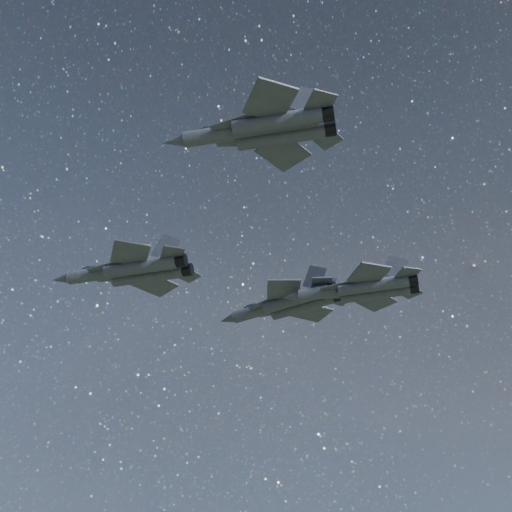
# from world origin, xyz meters

# --- Properties ---
(jet_lead) EXTENTS (18.65, 13.15, 4.72)m
(jet_lead) POSITION_xyz_m (-10.55, -3.56, 150.79)
(jet_lead) COLOR #33353F
(jet_left) EXTENTS (19.43, 12.86, 4.96)m
(jet_left) POSITION_xyz_m (6.25, 10.48, 152.30)
(jet_left) COLOR #33353F
(jet_right) EXTENTS (17.82, 12.68, 4.54)m
(jet_right) POSITION_xyz_m (8.00, -19.31, 155.11)
(jet_right) COLOR #33353F
(jet_slot) EXTENTS (17.97, 12.62, 4.54)m
(jet_slot) POSITION_xyz_m (16.08, 5.65, 150.76)
(jet_slot) COLOR #33353F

